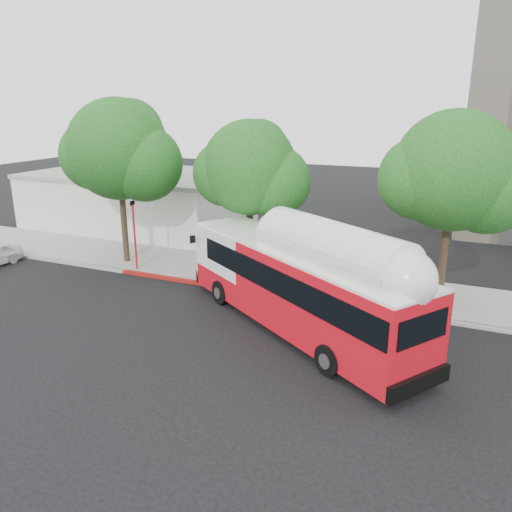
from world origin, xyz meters
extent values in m
plane|color=black|center=(0.00, 0.00, 0.00)|extent=(120.00, 120.00, 0.00)
cube|color=gray|center=(0.00, 6.50, 0.07)|extent=(60.00, 5.00, 0.15)
cube|color=gray|center=(0.00, 3.90, 0.07)|extent=(60.00, 0.30, 0.15)
cube|color=maroon|center=(-3.00, 3.90, 0.08)|extent=(10.00, 0.32, 0.16)
cylinder|color=#2D2116|center=(-9.00, 5.50, 3.04)|extent=(0.36, 0.36, 6.08)
sphere|color=#154A18|center=(-9.00, 5.50, 6.84)|extent=(5.80, 5.80, 5.80)
sphere|color=#154A18|center=(-7.41, 5.70, 6.08)|extent=(4.35, 4.35, 4.35)
cylinder|color=#2D2116|center=(-1.00, 6.00, 2.72)|extent=(0.36, 0.36, 5.44)
sphere|color=#154A18|center=(-1.00, 6.00, 6.12)|extent=(5.00, 5.00, 5.00)
sphere|color=#154A18|center=(0.38, 6.20, 5.44)|extent=(3.75, 3.75, 3.75)
cylinder|color=#2D2116|center=(9.00, 5.80, 2.88)|extent=(0.36, 0.36, 5.76)
sphere|color=#154A18|center=(9.00, 5.80, 6.48)|extent=(5.40, 5.40, 5.40)
sphere|color=#154A18|center=(10.48, 6.00, 5.76)|extent=(4.05, 4.05, 4.05)
cube|color=silver|center=(-14.00, 14.00, 2.00)|extent=(16.00, 10.00, 4.00)
cube|color=gray|center=(-14.00, 14.00, 4.10)|extent=(16.20, 10.20, 0.30)
cube|color=red|center=(3.51, 0.66, 1.95)|extent=(12.37, 9.62, 3.15)
cube|color=black|center=(3.96, 0.35, 2.60)|extent=(11.33, 8.94, 1.03)
cube|color=white|center=(3.51, 0.66, 3.57)|extent=(12.32, 9.55, 0.11)
cube|color=white|center=(5.31, -0.56, 3.85)|extent=(6.97, 5.68, 0.60)
cube|color=black|center=(-2.38, 4.63, 0.54)|extent=(1.81, 2.10, 0.07)
imported|color=navy|center=(-2.38, 4.63, 1.06)|extent=(1.58, 1.91, 0.98)
cylinder|color=red|center=(-7.44, 4.38, 1.97)|extent=(0.12, 0.12, 3.93)
cube|color=black|center=(-7.44, 4.38, 4.03)|extent=(0.05, 0.39, 0.25)
camera|label=1|loc=(9.72, -18.11, 9.34)|focal=35.00mm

